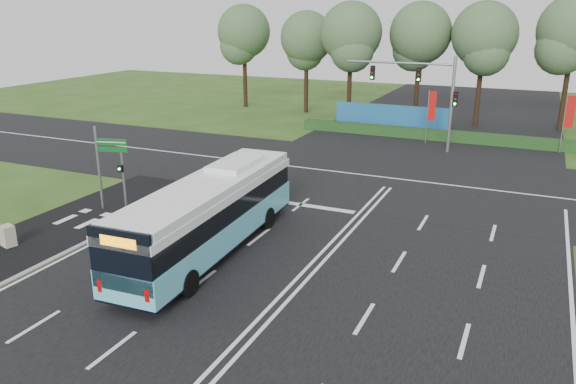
% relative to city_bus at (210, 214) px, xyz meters
% --- Properties ---
extents(ground, '(120.00, 120.00, 0.00)m').
position_rel_city_bus_xyz_m(ground, '(4.46, 2.27, -1.76)').
color(ground, '#2D4A18').
rests_on(ground, ground).
extents(road_main, '(20.00, 120.00, 0.04)m').
position_rel_city_bus_xyz_m(road_main, '(4.46, 2.27, -1.74)').
color(road_main, black).
rests_on(road_main, ground).
extents(road_cross, '(120.00, 14.00, 0.05)m').
position_rel_city_bus_xyz_m(road_cross, '(4.46, 14.27, -1.74)').
color(road_cross, black).
rests_on(road_cross, ground).
extents(bike_path, '(5.00, 18.00, 0.06)m').
position_rel_city_bus_xyz_m(bike_path, '(-8.04, -0.73, -1.73)').
color(bike_path, black).
rests_on(bike_path, ground).
extents(kerb_strip, '(0.25, 18.00, 0.12)m').
position_rel_city_bus_xyz_m(kerb_strip, '(-5.64, -0.73, -1.70)').
color(kerb_strip, gray).
rests_on(kerb_strip, ground).
extents(city_bus, '(3.14, 12.30, 3.50)m').
position_rel_city_bus_xyz_m(city_bus, '(0.00, 0.00, 0.00)').
color(city_bus, '#59B9D0').
rests_on(city_bus, ground).
extents(pedestrian_signal, '(0.28, 0.41, 3.28)m').
position_rel_city_bus_xyz_m(pedestrian_signal, '(-7.18, 2.98, 0.03)').
color(pedestrian_signal, gray).
rests_on(pedestrian_signal, ground).
extents(street_sign, '(1.69, 0.54, 4.46)m').
position_rel_city_bus_xyz_m(street_sign, '(-7.86, 2.49, 1.02)').
color(street_sign, gray).
rests_on(street_sign, ground).
extents(utility_cabinet, '(0.72, 0.65, 1.01)m').
position_rel_city_bus_xyz_m(utility_cabinet, '(-8.56, -3.24, -1.26)').
color(utility_cabinet, '#B3A990').
rests_on(utility_cabinet, ground).
extents(banner_flag_mid, '(0.58, 0.29, 4.24)m').
position_rel_city_bus_xyz_m(banner_flag_mid, '(4.62, 25.07, 1.02)').
color(banner_flag_mid, gray).
rests_on(banner_flag_mid, ground).
extents(banner_flag_right, '(0.64, 0.12, 4.37)m').
position_rel_city_bus_xyz_m(banner_flag_right, '(14.30, 25.95, 1.09)').
color(banner_flag_right, gray).
rests_on(banner_flag_right, ground).
extents(traffic_light_gantry, '(8.41, 0.28, 7.00)m').
position_rel_city_bus_xyz_m(traffic_light_gantry, '(4.67, 22.77, 2.90)').
color(traffic_light_gantry, gray).
rests_on(traffic_light_gantry, ground).
extents(hedge, '(22.00, 1.20, 0.80)m').
position_rel_city_bus_xyz_m(hedge, '(4.46, 26.77, -1.36)').
color(hedge, '#133616').
rests_on(hedge, ground).
extents(blue_hoarding, '(10.00, 0.30, 2.20)m').
position_rel_city_bus_xyz_m(blue_hoarding, '(0.46, 29.27, -0.66)').
color(blue_hoarding, '#1A568D').
rests_on(blue_hoarding, ground).
extents(eucalyptus_row, '(42.93, 8.85, 11.53)m').
position_rel_city_bus_xyz_m(eucalyptus_row, '(2.69, 34.20, 6.37)').
color(eucalyptus_row, black).
rests_on(eucalyptus_row, ground).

